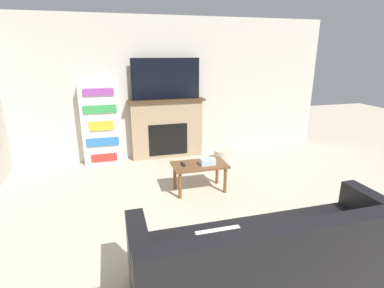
% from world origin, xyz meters
% --- Properties ---
extents(wall_back, '(6.71, 0.06, 2.70)m').
position_xyz_m(wall_back, '(0.00, 4.73, 1.35)').
color(wall_back, beige).
rests_on(wall_back, ground_plane).
extents(fireplace, '(1.50, 0.28, 1.18)m').
position_xyz_m(fireplace, '(-0.01, 4.59, 0.59)').
color(fireplace, tan).
rests_on(fireplace, ground_plane).
extents(tv, '(1.30, 0.03, 0.77)m').
position_xyz_m(tv, '(-0.01, 4.57, 1.56)').
color(tv, black).
rests_on(tv, fireplace).
extents(couch, '(2.47, 0.99, 0.91)m').
position_xyz_m(couch, '(0.20, 0.78, 0.30)').
color(couch, black).
rests_on(couch, ground_plane).
extents(coffee_table, '(0.82, 0.47, 0.43)m').
position_xyz_m(coffee_table, '(0.16, 2.91, 0.36)').
color(coffee_table, brown).
rests_on(coffee_table, ground_plane).
extents(tissue_box, '(0.22, 0.12, 0.10)m').
position_xyz_m(tissue_box, '(0.27, 2.85, 0.48)').
color(tissue_box, silver).
rests_on(tissue_box, coffee_table).
extents(remote_control, '(0.04, 0.15, 0.02)m').
position_xyz_m(remote_control, '(-0.09, 2.94, 0.45)').
color(remote_control, black).
rests_on(remote_control, coffee_table).
extents(bookshelf, '(0.70, 0.29, 1.53)m').
position_xyz_m(bookshelf, '(-1.24, 4.56, 0.76)').
color(bookshelf, white).
rests_on(bookshelf, ground_plane).
extents(storage_basket, '(0.37, 0.37, 0.19)m').
position_xyz_m(storage_basket, '(1.02, 4.11, 0.10)').
color(storage_basket, '#BCB29E').
rests_on(storage_basket, ground_plane).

